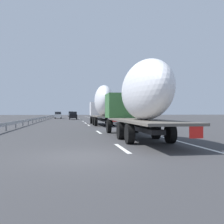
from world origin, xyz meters
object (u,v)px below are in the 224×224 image
Objects in this scene: truck_lead at (103,104)px; car_silver_hatch at (71,114)px; road_sign at (106,109)px; truck_trailing at (139,97)px; car_white_van at (58,115)px; car_black_suv at (73,115)px.

truck_lead is 2.88× the size of car_silver_hatch.
car_silver_hatch is 50.17m from road_sign.
car_white_van is at bearing 7.44° from truck_trailing.
truck_trailing is at bearing -172.56° from car_white_van.
truck_trailing is 3.35× the size of car_black_suv.
car_silver_hatch is (87.13, 3.89, -1.55)m from truck_trailing.
truck_lead is 2.91× the size of car_white_van.
car_silver_hatch is 1.01× the size of car_white_van.
car_silver_hatch is 1.26× the size of road_sign.
car_silver_hatch is 31.85m from car_white_van.
car_silver_hatch is at bearing 3.23° from truck_lead.
road_sign reaches higher than car_black_suv.
road_sign reaches higher than car_silver_hatch.
truck_lead is 38.04m from car_white_van.
truck_trailing is 46.45m from car_black_suv.
truck_lead is at bearing -173.06° from car_black_suv.
car_silver_hatch is (40.83, 0.47, 0.07)m from car_black_suv.
car_white_van is (55.45, 7.24, -1.63)m from truck_trailing.
car_black_suv is at bearing -179.35° from car_silver_hatch.
truck_trailing is at bearing -180.00° from truck_lead.
car_white_van is (37.30, 7.24, -1.83)m from truck_lead.
truck_trailing is 37.60m from road_sign.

